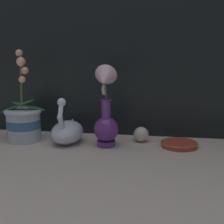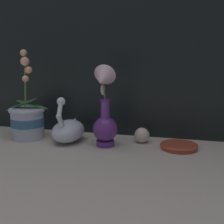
% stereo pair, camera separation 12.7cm
% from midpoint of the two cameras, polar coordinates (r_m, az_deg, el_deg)
% --- Properties ---
extents(ground_plane, '(2.80, 2.80, 0.00)m').
position_cam_midpoint_polar(ground_plane, '(1.19, -0.51, -7.49)').
color(ground_plane, '#BCB2A3').
extents(orchid_potted_plant, '(0.20, 0.16, 0.38)m').
position_cam_midpoint_polar(orchid_potted_plant, '(1.39, -12.74, -1.25)').
color(orchid_potted_plant, '#B2BCCC').
rests_on(orchid_potted_plant, ground_plane).
extents(swan_figurine, '(0.13, 0.21, 0.20)m').
position_cam_midpoint_polar(swan_figurine, '(1.32, -5.23, -3.26)').
color(swan_figurine, silver).
rests_on(swan_figurine, ground_plane).
extents(blue_vase, '(0.10, 0.13, 0.33)m').
position_cam_midpoint_polar(blue_vase, '(1.23, 1.57, -0.37)').
color(blue_vase, '#602D7F').
rests_on(blue_vase, ground_plane).
extents(glass_sphere, '(0.06, 0.06, 0.06)m').
position_cam_midpoint_polar(glass_sphere, '(1.32, 8.25, -4.24)').
color(glass_sphere, beige).
rests_on(glass_sphere, ground_plane).
extents(amber_dish, '(0.15, 0.15, 0.02)m').
position_cam_midpoint_polar(amber_dish, '(1.27, 15.01, -6.05)').
color(amber_dish, '#A8422D').
rests_on(amber_dish, ground_plane).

